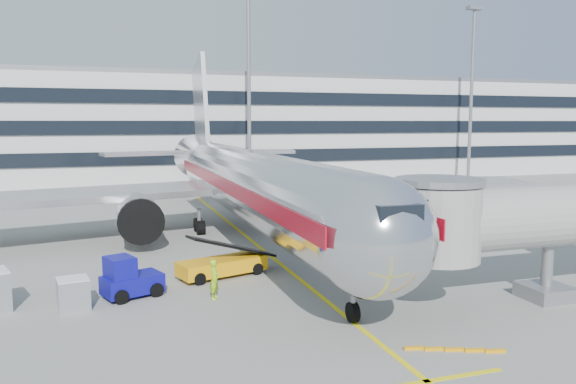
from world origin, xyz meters
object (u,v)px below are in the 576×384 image
object	(u,v)px
cargo_container_front	(73,294)
baggage_tug	(129,279)
main_jet	(245,182)
belt_loader	(222,264)
ramp_worker	(215,279)

from	to	relation	value
cargo_container_front	baggage_tug	bearing A→B (deg)	21.74
main_jet	belt_loader	distance (m)	11.92
belt_loader	ramp_worker	world-z (taller)	belt_loader
belt_loader	cargo_container_front	xyz separation A→B (m)	(-7.78, -3.36, 0.03)
main_jet	baggage_tug	size ratio (longest dim) A/B	15.70
main_jet	ramp_worker	bearing A→B (deg)	-109.50
belt_loader	cargo_container_front	distance (m)	8.47
belt_loader	ramp_worker	size ratio (longest dim) A/B	2.73
baggage_tug	ramp_worker	size ratio (longest dim) A/B	1.63
belt_loader	baggage_tug	world-z (taller)	belt_loader
ramp_worker	cargo_container_front	bearing A→B (deg)	112.57
baggage_tug	cargo_container_front	world-z (taller)	baggage_tug
belt_loader	baggage_tug	size ratio (longest dim) A/B	1.67
baggage_tug	cargo_container_front	xyz separation A→B (m)	(-2.55, -1.02, -0.19)
main_jet	belt_loader	size ratio (longest dim) A/B	9.40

